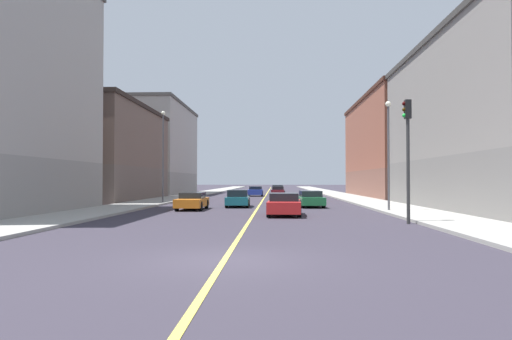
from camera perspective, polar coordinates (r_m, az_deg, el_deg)
ground_plane at (r=12.20m, az=-3.89°, el=-10.98°), size 400.00×400.00×0.00m
sidewalk_left at (r=61.59m, az=10.47°, el=-3.09°), size 3.92×168.00×0.15m
sidewalk_right at (r=62.01m, az=-8.07°, el=-3.09°), size 3.92×168.00×0.15m
lane_center_stripe at (r=61.00m, az=1.16°, el=-3.20°), size 0.16×154.00×0.01m
building_left_near at (r=36.26m, az=27.44°, el=5.16°), size 9.69×23.27×12.04m
building_left_mid at (r=60.03m, az=17.16°, el=2.66°), size 9.69×25.48×12.21m
building_right_midblock at (r=50.38m, az=-18.45°, el=2.00°), size 9.69×19.27×9.73m
building_right_distant at (r=70.18m, az=-12.41°, el=2.45°), size 9.69×20.54×13.14m
traffic_light_left_near at (r=23.12m, az=18.10°, el=3.14°), size 0.40×0.32×5.87m
street_lamp_left_near at (r=31.07m, az=15.94°, el=3.11°), size 0.36×0.36×7.00m
street_lamp_right_near at (r=41.74m, az=-11.33°, el=2.71°), size 0.36×0.36×8.02m
car_green at (r=35.88m, az=6.70°, el=-3.55°), size 1.97×4.40×1.25m
car_orange at (r=32.86m, az=-7.81°, el=-3.79°), size 1.81×4.53×1.20m
car_maroon at (r=62.80m, az=2.73°, el=-2.59°), size 1.94×4.12×1.26m
car_red at (r=27.11m, az=3.50°, el=-4.24°), size 2.04×4.48×1.32m
car_white at (r=75.41m, az=2.70°, el=-2.34°), size 2.07×4.30×1.29m
car_blue at (r=60.27m, az=-0.05°, el=-2.62°), size 1.94×4.28×1.27m
car_teal at (r=35.91m, az=-2.24°, el=-3.52°), size 1.85×4.26×1.32m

